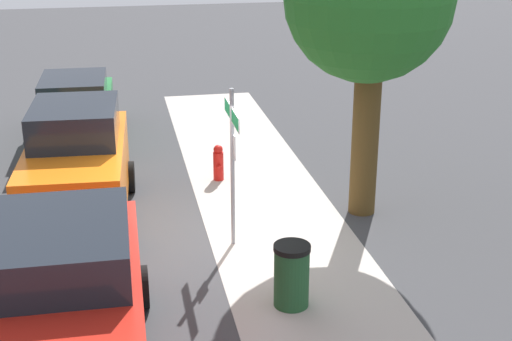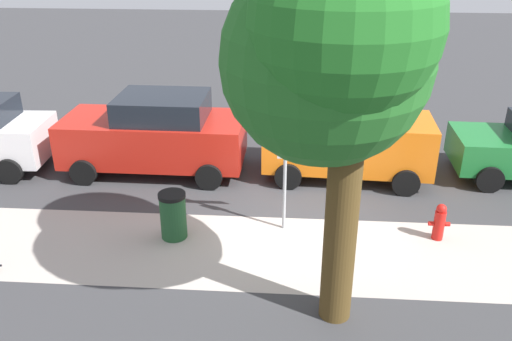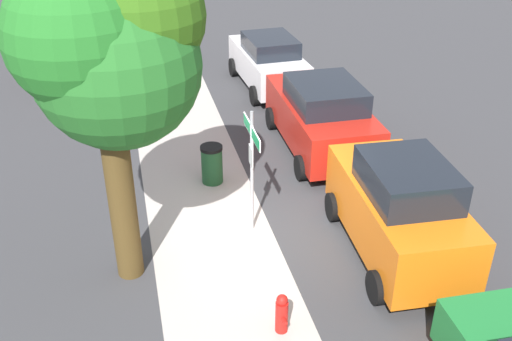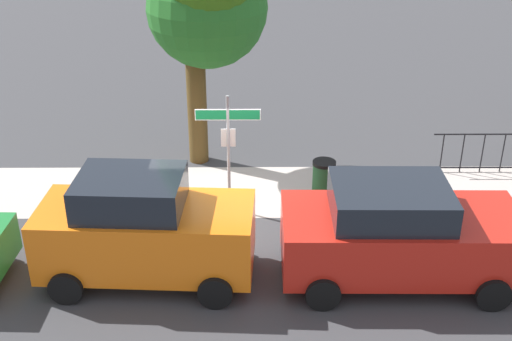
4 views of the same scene
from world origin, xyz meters
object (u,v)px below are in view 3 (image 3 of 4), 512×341
Objects in this scene: car_orange at (399,209)px; car_white at (268,62)px; shade_tree at (112,48)px; fire_hydrant at (282,313)px; street_sign at (252,152)px; car_red at (321,116)px; utility_shed at (89,42)px; trash_bin at (212,164)px.

car_white is at bearing 4.21° from car_orange.
shade_tree is 7.77× the size of fire_hydrant.
street_sign is at bearing 63.17° from car_orange.
car_red is 7.02m from fire_hydrant.
car_orange is at bearing 178.45° from car_white.
utility_shed is (10.71, 3.40, -0.64)m from street_sign.
car_white is at bearing -13.27° from fire_hydrant.
car_red is at bearing -140.75° from utility_shed.
street_sign is 0.46× the size of shade_tree.
car_white is at bearing -16.78° from street_sign.
car_white is 6.59m from trash_bin.
car_white is 6.41m from utility_shed.
car_red is (4.79, -0.04, -0.08)m from car_orange.
car_red is 9.59m from utility_shed.
fire_hydrant is at bearing -166.95° from utility_shed.
car_red is 1.31× the size of utility_shed.
utility_shed is 3.51× the size of trash_bin.
car_orange is 4.88m from trash_bin.
car_white is at bearing 3.40° from car_red.
street_sign is at bearing 160.57° from car_white.
street_sign is at bearing -162.39° from utility_shed.
shade_tree reaches higher than trash_bin.
utility_shed is 14.19m from fire_hydrant.
shade_tree is 6.18m from car_orange.
car_red is at bearing -39.09° from street_sign.
car_red is at bearing -71.08° from trash_bin.
trash_bin is at bearing 43.19° from car_orange.
shade_tree is at bearing -175.42° from utility_shed.
car_orange is at bearing -119.94° from street_sign.
car_red is at bearing -179.93° from car_white.
car_orange reaches higher than fire_hydrant.
car_orange is 4.19× the size of trash_bin.
utility_shed reaches higher than trash_bin.
utility_shed is at bearing 17.61° from street_sign.
fire_hydrant is 0.80× the size of trash_bin.
street_sign is 2.64m from trash_bin.
car_white is at bearing -26.51° from trash_bin.
car_white is (4.80, 0.23, -0.07)m from car_red.
car_white is (8.65, -4.93, -3.49)m from shade_tree.
shade_tree is 1.76× the size of utility_shed.
car_red is at bearing -53.28° from shade_tree.
utility_shed reaches higher than car_red.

